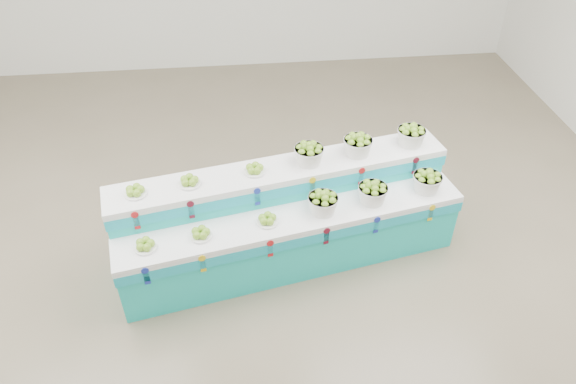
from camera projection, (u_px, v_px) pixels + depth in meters
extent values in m
plane|color=#6B604B|center=(242.00, 267.00, 5.76)|extent=(10.00, 10.00, 0.00)
cylinder|color=white|center=(145.00, 244.00, 4.93)|extent=(0.26, 0.26, 0.10)
cylinder|color=white|center=(201.00, 233.00, 5.05)|extent=(0.26, 0.26, 0.10)
cylinder|color=white|center=(267.00, 219.00, 5.20)|extent=(0.26, 0.26, 0.10)
cylinder|color=white|center=(135.00, 191.00, 5.07)|extent=(0.26, 0.26, 0.10)
cylinder|color=white|center=(189.00, 181.00, 5.19)|extent=(0.26, 0.26, 0.10)
cylinder|color=white|center=(255.00, 169.00, 5.35)|extent=(0.26, 0.26, 0.10)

